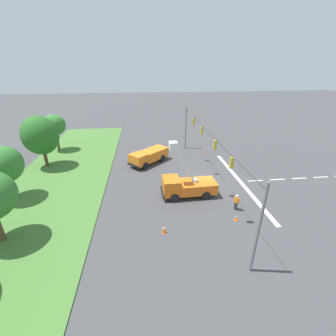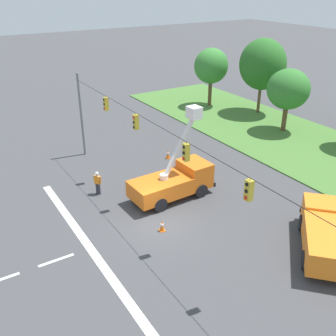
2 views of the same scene
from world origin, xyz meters
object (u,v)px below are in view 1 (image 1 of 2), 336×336
Objects in this scene: tree_east at (4,165)px; road_worker at (236,201)px; utility_truck_bucket_lift at (187,185)px; traffic_cone_mid_right at (205,151)px; tree_east_end at (54,125)px; traffic_cone_foreground_left at (164,229)px; tree_far_east at (40,135)px; utility_truck_support_near at (149,156)px; traffic_cone_mid_left at (236,217)px; traffic_cone_foreground_right at (205,178)px.

road_worker is at bearing -101.30° from tree_east.
utility_truck_bucket_lift is 10.45× the size of traffic_cone_mid_right.
tree_east_end is 10.04× the size of traffic_cone_mid_right.
utility_truck_bucket_lift is at bearing -27.74° from traffic_cone_foreground_left.
utility_truck_support_near is at bearing -90.95° from tree_far_east.
utility_truck_support_near is 15.57m from traffic_cone_foreground_left.
traffic_cone_foreground_left is 7.05m from traffic_cone_mid_left.
traffic_cone_foreground_left is (-15.77, -15.38, -4.26)m from tree_far_east.
utility_truck_support_near is at bearing -115.07° from tree_east_end.
tree_east is 3.42× the size of road_worker.
tree_east_end is (6.85, 0.53, -0.25)m from tree_far_east.
traffic_cone_mid_left is (-21.63, -22.89, -4.14)m from tree_east_end.
tree_far_east is 1.18× the size of utility_truck_support_near.
tree_east_end reaches higher than traffic_cone_mid_right.
tree_east is 17.42m from utility_truck_support_near.
tree_east is 0.82× the size of tree_far_east.
road_worker is at bearing -130.42° from tree_east_end.
traffic_cone_mid_right is at bearing -70.73° from utility_truck_support_near.
traffic_cone_mid_left is (-4.87, -3.90, -1.05)m from utility_truck_bucket_lift.
tree_east is at bearing 78.70° from road_worker.
road_worker reaches higher than traffic_cone_mid_right.
road_worker is (-12.91, -8.33, -0.17)m from utility_truck_support_near.
utility_truck_support_near reaches higher than traffic_cone_mid_left.
traffic_cone_mid_left is at bearing 174.24° from traffic_cone_mid_right.
utility_truck_bucket_lift reaches higher than traffic_cone_mid_left.
traffic_cone_mid_right is at bearing -5.76° from traffic_cone_mid_left.
tree_east_end is 25.52m from utility_truck_bucket_lift.
utility_truck_bucket_lift is at bearing 38.67° from traffic_cone_mid_left.
traffic_cone_foreground_left is (-5.86, 3.08, -0.92)m from utility_truck_bucket_lift.
utility_truck_bucket_lift reaches higher than tree_east_end.
tree_east is at bearing 85.65° from utility_truck_bucket_lift.
road_worker is 6.61m from traffic_cone_foreground_right.
utility_truck_support_near reaches higher than traffic_cone_foreground_right.
traffic_cone_foreground_left reaches higher than traffic_cone_mid_right.
traffic_cone_mid_left is (-14.79, -22.36, -4.39)m from tree_far_east.
tree_east is 22.25m from traffic_cone_foreground_right.
utility_truck_bucket_lift reaches higher than road_worker.
traffic_cone_foreground_left is (-15.53, -0.76, -0.76)m from utility_truck_support_near.
tree_far_east is 6.87m from tree_east_end.
tree_east_end is 27.95m from traffic_cone_foreground_left.
tree_east_end is 0.99× the size of utility_truck_support_near.
tree_far_east reaches higher than traffic_cone_mid_left.
tree_east_end is 25.32m from traffic_cone_mid_right.
traffic_cone_mid_left is (0.99, -6.98, -0.13)m from traffic_cone_foreground_left.
road_worker is (-20.00, -23.48, -3.43)m from tree_east_end.
road_worker is (-4.68, -23.40, -3.11)m from tree_east.
utility_truck_support_near is 7.50× the size of traffic_cone_foreground_left.
traffic_cone_foreground_left is 1.38× the size of traffic_cone_mid_left.
utility_truck_bucket_lift is 3.61× the size of road_worker.
traffic_cone_foreground_left is 10.85m from traffic_cone_foreground_right.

